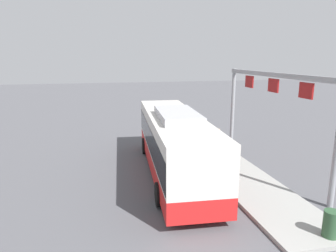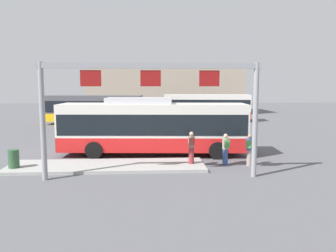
{
  "view_description": "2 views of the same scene",
  "coord_description": "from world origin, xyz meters",
  "px_view_note": "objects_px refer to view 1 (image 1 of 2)",
  "views": [
    {
      "loc": [
        -14.56,
        3.72,
        5.93
      ],
      "look_at": [
        3.67,
        -0.53,
        1.74
      ],
      "focal_mm": 32.86,
      "sensor_mm": 36.0,
      "label": 1
    },
    {
      "loc": [
        -0.33,
        -20.48,
        4.21
      ],
      "look_at": [
        0.84,
        -1.04,
        1.88
      ],
      "focal_mm": 36.67,
      "sensor_mm": 36.0,
      "label": 2
    }
  ],
  "objects_px": {
    "bus_main": "(174,140)",
    "trash_bin": "(331,224)",
    "person_boarding": "(201,132)",
    "person_waiting_mid": "(218,141)",
    "person_waiting_near": "(203,137)"
  },
  "relations": [
    {
      "from": "bus_main",
      "to": "trash_bin",
      "type": "distance_m",
      "value": 7.86
    },
    {
      "from": "person_boarding",
      "to": "person_waiting_mid",
      "type": "bearing_deg",
      "value": 119.66
    },
    {
      "from": "person_waiting_near",
      "to": "person_waiting_mid",
      "type": "relative_size",
      "value": 1.0
    },
    {
      "from": "person_waiting_near",
      "to": "trash_bin",
      "type": "distance_m",
      "value": 10.7
    },
    {
      "from": "person_boarding",
      "to": "trash_bin",
      "type": "bearing_deg",
      "value": 120.8
    },
    {
      "from": "person_waiting_near",
      "to": "person_waiting_mid",
      "type": "xyz_separation_m",
      "value": [
        -1.85,
        -0.27,
        0.16
      ]
    },
    {
      "from": "person_boarding",
      "to": "trash_bin",
      "type": "xyz_separation_m",
      "value": [
        -11.88,
        -0.39,
        -0.28
      ]
    },
    {
      "from": "person_boarding",
      "to": "person_waiting_near",
      "type": "height_order",
      "value": "same"
    },
    {
      "from": "person_waiting_near",
      "to": "person_waiting_mid",
      "type": "height_order",
      "value": "person_waiting_mid"
    },
    {
      "from": "person_boarding",
      "to": "person_waiting_mid",
      "type": "relative_size",
      "value": 1.0
    },
    {
      "from": "bus_main",
      "to": "person_waiting_near",
      "type": "height_order",
      "value": "bus_main"
    },
    {
      "from": "bus_main",
      "to": "trash_bin",
      "type": "xyz_separation_m",
      "value": [
        -6.91,
        -3.55,
        -1.2
      ]
    },
    {
      "from": "trash_bin",
      "to": "person_waiting_mid",
      "type": "bearing_deg",
      "value": 2.25
    },
    {
      "from": "person_waiting_mid",
      "to": "trash_bin",
      "type": "relative_size",
      "value": 1.86
    },
    {
      "from": "bus_main",
      "to": "person_boarding",
      "type": "height_order",
      "value": "bus_main"
    }
  ]
}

